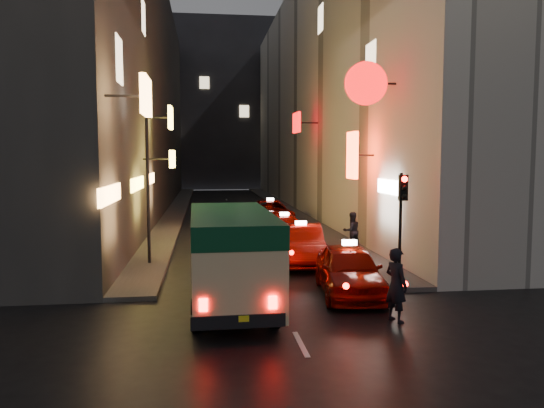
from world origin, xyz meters
name	(u,v)px	position (x,y,z in m)	size (l,w,h in m)	color
building_left	(124,92)	(-8.00, 33.99, 9.00)	(7.47, 52.25, 18.00)	#3C3937
building_right	(333,95)	(8.00, 33.99, 9.00)	(7.94, 52.00, 18.00)	beige
building_far	(219,107)	(0.00, 66.00, 11.00)	(30.00, 10.00, 22.00)	#303034
sidewalk_left	(177,210)	(-4.25, 34.00, 0.07)	(1.50, 52.00, 0.15)	#43413E
sidewalk_right	(286,209)	(4.25, 34.00, 0.07)	(1.50, 52.00, 0.15)	#43413E
minibus	(231,247)	(-1.38, 7.16, 1.67)	(2.28, 6.18, 2.64)	#DDC18A
taxi_near	(349,266)	(2.20, 8.01, 0.88)	(2.82, 5.71, 1.92)	#840901
taxi_second	(301,241)	(1.60, 12.81, 0.88)	(2.75, 5.72, 1.93)	#840901
taxi_third	(284,227)	(1.68, 17.61, 0.79)	(2.11, 4.98, 1.74)	#840901
taxi_far	(270,211)	(1.90, 24.93, 0.86)	(2.37, 5.48, 1.89)	#840901
pedestrian_crossing	(396,280)	(2.67, 5.31, 1.07)	(0.70, 0.45, 2.13)	black
pedestrian_sidewalk	(352,228)	(4.18, 14.75, 1.08)	(0.70, 0.44, 1.86)	black
traffic_light	(402,204)	(4.00, 8.47, 2.69)	(0.26, 0.43, 3.50)	black
lamp_post	(148,168)	(-4.20, 13.00, 3.72)	(0.28, 0.28, 6.22)	black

